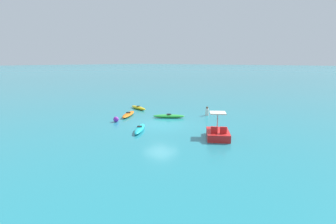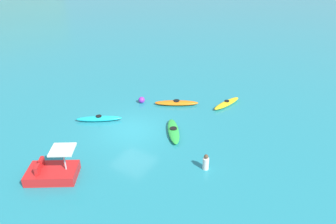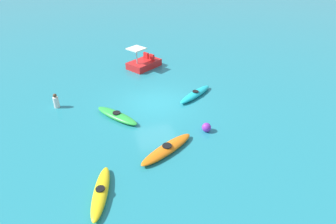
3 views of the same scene
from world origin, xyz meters
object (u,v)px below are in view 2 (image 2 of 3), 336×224
object	(u,v)px
buoy_purple	(142,100)
kayak_orange	(176,103)
kayak_green	(173,131)
person_near_shore	(206,163)
kayak_yellow	(227,103)
kayak_cyan	(99,119)
pedal_boat_red	(53,172)

from	to	relation	value
buoy_purple	kayak_orange	bearing A→B (deg)	-66.81
kayak_green	person_near_shore	bearing A→B (deg)	-124.58
kayak_yellow	kayak_orange	distance (m)	3.67
kayak_green	kayak_yellow	size ratio (longest dim) A/B	0.97
kayak_cyan	person_near_shore	xyz separation A→B (m)	(-1.03, -8.23, 0.22)
buoy_purple	person_near_shore	xyz separation A→B (m)	(-4.74, -7.40, 0.15)
kayak_yellow	pedal_boat_red	world-z (taller)	pedal_boat_red
pedal_boat_red	person_near_shore	xyz separation A→B (m)	(4.51, -6.17, 0.05)
kayak_cyan	pedal_boat_red	size ratio (longest dim) A/B	1.00
kayak_cyan	buoy_purple	size ratio (longest dim) A/B	5.97
pedal_boat_red	kayak_cyan	bearing A→B (deg)	20.35
person_near_shore	kayak_yellow	bearing A→B (deg)	13.48
kayak_cyan	kayak_yellow	bearing A→B (deg)	-44.23
kayak_orange	kayak_cyan	distance (m)	5.73
pedal_boat_red	person_near_shore	distance (m)	7.65
kayak_yellow	person_near_shore	bearing A→B (deg)	-166.52
kayak_orange	kayak_cyan	world-z (taller)	same
kayak_green	kayak_orange	bearing A→B (deg)	26.95
kayak_green	person_near_shore	size ratio (longest dim) A/B	3.16
kayak_orange	buoy_purple	xyz separation A→B (m)	(-1.03, 2.39, 0.07)
kayak_cyan	pedal_boat_red	bearing A→B (deg)	-159.65
kayak_yellow	kayak_orange	xyz separation A→B (m)	(-1.84, 3.18, 0.00)
kayak_yellow	buoy_purple	xyz separation A→B (m)	(-2.86, 5.57, 0.07)
person_near_shore	kayak_green	bearing A→B (deg)	55.42
kayak_orange	person_near_shore	bearing A→B (deg)	-139.06
kayak_yellow	kayak_green	bearing A→B (deg)	165.85
kayak_cyan	buoy_purple	bearing A→B (deg)	-12.60
buoy_purple	person_near_shore	distance (m)	8.79
kayak_orange	buoy_purple	distance (m)	2.61
kayak_green	pedal_boat_red	bearing A→B (deg)	156.00
buoy_purple	person_near_shore	world-z (taller)	person_near_shore
kayak_cyan	buoy_purple	distance (m)	3.81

